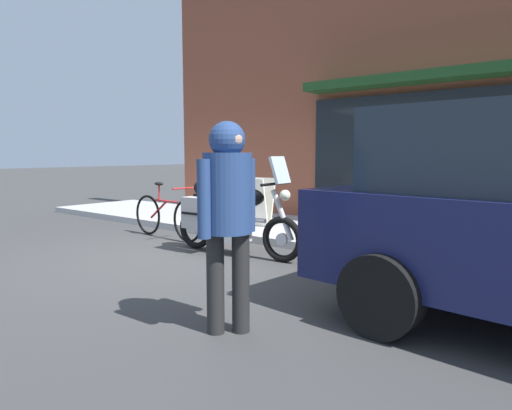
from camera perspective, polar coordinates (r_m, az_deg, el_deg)
name	(u,v)px	position (r m, az deg, el deg)	size (l,w,h in m)	color
ground_plane	(180,256)	(6.43, -9.45, -6.36)	(80.00, 80.00, 0.00)	#3A3A3A
touring_motorcycle	(227,212)	(6.41, -3.68, -0.92)	(2.12, 0.76, 1.38)	black
parked_bicycle	(166,216)	(7.76, -11.12, -1.34)	(1.78, 0.48, 0.94)	black
pedestrian_walking	(228,203)	(3.53, -3.55, 0.29)	(0.42, 0.56, 1.66)	black
sandwich_board_sign	(257,202)	(8.21, 0.15, 0.42)	(0.55, 0.40, 0.86)	silver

